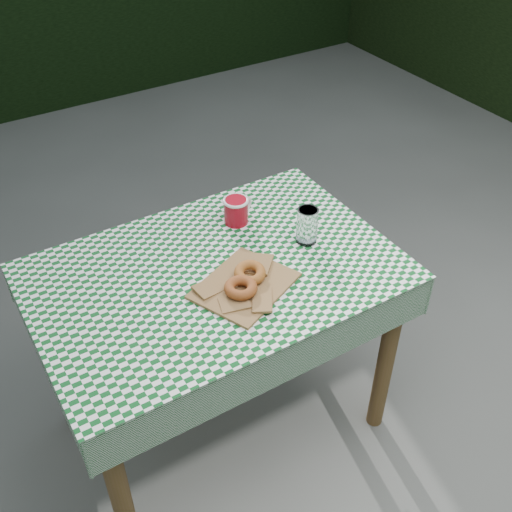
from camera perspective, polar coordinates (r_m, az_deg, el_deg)
The scene contains 8 objects.
ground at distance 2.57m, azimuth -2.33°, elevation -11.44°, with size 60.00×60.00×0.00m, color #51514C.
table at distance 2.16m, azimuth -3.40°, elevation -9.10°, with size 1.11×0.74×0.75m, color brown.
tablecloth at distance 1.89m, azimuth -3.82°, elevation -1.44°, with size 1.13×0.76×0.01m, color #0B481A.
paper_bag at distance 1.83m, azimuth -1.10°, elevation -2.73°, with size 0.29×0.23×0.02m, color #9A6943.
bagel_front at distance 1.78m, azimuth -1.44°, elevation -2.99°, with size 0.10×0.10×0.03m, color brown.
bagel_back at distance 1.83m, azimuth -0.58°, elevation -1.59°, with size 0.10×0.10×0.03m, color #9E4720.
coffee_mug at distance 2.07m, azimuth -1.88°, elevation 4.24°, with size 0.16×0.16×0.09m, color maroon, non-canonical shape.
drinking_glass at distance 1.98m, azimuth 4.82°, elevation 2.86°, with size 0.07×0.07×0.12m, color white.
Camera 1 is at (-0.77, -1.45, 1.98)m, focal length 42.67 mm.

